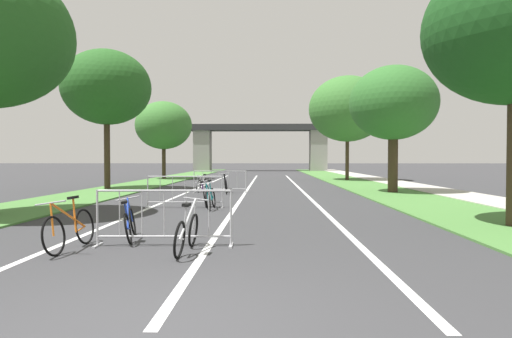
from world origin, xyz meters
TOP-DOWN VIEW (x-y plane):
  - ground_plane at (0.00, 0.00)m, footprint 300.00×300.00m
  - grass_verge_left at (-6.73, 26.48)m, footprint 3.28×64.72m
  - grass_verge_right at (6.73, 26.48)m, footprint 3.28×64.72m
  - sidewalk_path_right at (9.46, 26.48)m, footprint 2.18×64.72m
  - lane_stripe_center at (0.00, 18.72)m, footprint 0.14×37.44m
  - lane_stripe_right_lane at (2.80, 18.72)m, footprint 0.14×37.44m
  - lane_stripe_left_lane at (-2.80, 18.72)m, footprint 0.14×37.44m
  - overpass_bridge at (0.00, 53.49)m, footprint 18.68×3.01m
  - tree_left_pine_far at (-7.38, 18.55)m, footprint 4.60×4.60m
  - tree_left_pine_near at (-7.17, 29.99)m, footprint 4.43×4.43m
  - tree_right_oak_near at (6.96, 16.57)m, footprint 4.09×4.09m
  - tree_right_cypress_far at (6.95, 28.33)m, footprint 5.71×5.71m
  - crowd_barrier_nearest at (-0.83, 3.96)m, footprint 2.54×0.51m
  - crowd_barrier_second at (-1.66, 10.25)m, footprint 2.54×0.49m
  - crowd_barrier_third at (-1.21, 16.55)m, footprint 2.54×0.47m
  - bicycle_teal_0 at (-0.76, 9.85)m, footprint 0.53×1.66m
  - bicycle_blue_1 at (-1.65, 4.53)m, footprint 0.66×1.56m
  - bicycle_purple_2 at (-1.09, 10.71)m, footprint 0.59×1.61m
  - bicycle_orange_3 at (-2.42, 3.59)m, footprint 0.54×1.72m
  - bicycle_white_4 at (-2.16, 17.09)m, footprint 0.50×1.57m
  - bicycle_silver_5 at (-0.30, 3.44)m, footprint 0.45×1.59m
  - bicycle_black_6 at (-0.88, 16.13)m, footprint 0.50×1.74m

SIDE VIEW (x-z plane):
  - ground_plane at x=0.00m, z-range 0.00..0.00m
  - lane_stripe_center at x=0.00m, z-range 0.00..0.01m
  - lane_stripe_right_lane at x=2.80m, z-range 0.00..0.01m
  - lane_stripe_left_lane at x=-2.80m, z-range 0.00..0.01m
  - grass_verge_left at x=-6.73m, z-range 0.00..0.05m
  - grass_verge_right at x=6.73m, z-range 0.00..0.05m
  - sidewalk_path_right at x=9.46m, z-range 0.00..0.08m
  - bicycle_white_4 at x=-2.16m, z-range -0.09..0.78m
  - bicycle_blue_1 at x=-1.65m, z-range -0.08..0.77m
  - bicycle_purple_2 at x=-1.09m, z-range -0.09..0.79m
  - bicycle_silver_5 at x=-0.30m, z-range -0.11..0.82m
  - bicycle_teal_0 at x=-0.76m, z-range -0.10..0.83m
  - bicycle_black_6 at x=-0.88m, z-range -0.11..0.87m
  - bicycle_orange_3 at x=-2.42m, z-range -0.09..0.85m
  - crowd_barrier_nearest at x=-0.83m, z-range 0.00..1.05m
  - crowd_barrier_second at x=-1.66m, z-range 0.00..1.05m
  - crowd_barrier_third at x=-1.21m, z-range 0.00..1.05m
  - overpass_bridge at x=0.00m, z-range 0.97..7.11m
  - tree_right_oak_near at x=6.96m, z-range 1.23..7.21m
  - tree_left_pine_near at x=-7.17m, z-range 1.18..7.32m
  - tree_right_cypress_far at x=6.95m, z-range 1.44..9.17m
  - tree_left_pine_far at x=-7.38m, z-range 1.69..9.00m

